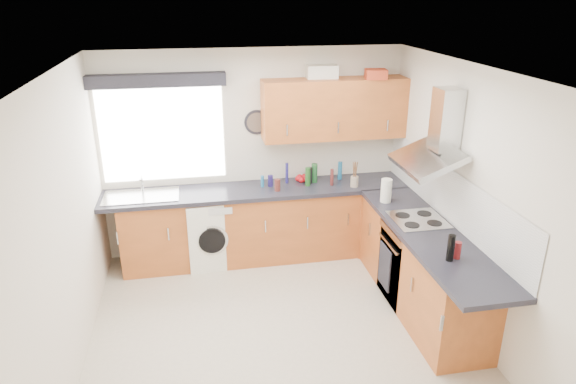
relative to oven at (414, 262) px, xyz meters
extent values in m
plane|color=beige|center=(-1.50, -0.30, -0.42)|extent=(3.60, 3.60, 0.00)
cube|color=white|center=(-1.50, -0.30, 2.08)|extent=(3.60, 3.60, 0.02)
cube|color=silver|center=(-1.50, 1.50, 0.82)|extent=(3.60, 0.02, 2.50)
cube|color=silver|center=(-1.50, -2.10, 0.82)|extent=(3.60, 0.02, 2.50)
cube|color=silver|center=(-3.30, -0.30, 0.82)|extent=(0.02, 3.60, 2.50)
cube|color=silver|center=(0.30, -0.30, 0.82)|extent=(0.02, 3.60, 2.50)
cube|color=white|center=(-2.55, 1.49, 1.12)|extent=(1.40, 0.02, 1.10)
cube|color=black|center=(-2.55, 1.40, 1.76)|extent=(1.50, 0.18, 0.14)
cube|color=white|center=(0.29, 0.00, 0.75)|extent=(0.01, 3.00, 0.54)
cube|color=#9E4D20|center=(-1.60, 1.21, 0.01)|extent=(3.00, 0.58, 0.86)
cube|color=#9E4D20|center=(0.00, 1.20, 0.01)|extent=(0.60, 0.60, 0.86)
cube|color=#9E4D20|center=(0.01, -0.15, 0.01)|extent=(0.58, 2.10, 0.86)
cube|color=black|center=(-1.50, 1.20, 0.46)|extent=(3.60, 0.62, 0.05)
cube|color=black|center=(0.00, -0.30, 0.46)|extent=(0.62, 2.42, 0.05)
cube|color=black|center=(0.00, 0.00, 0.00)|extent=(0.56, 0.58, 0.85)
cube|color=#B7BABB|center=(0.00, 0.00, 0.49)|extent=(0.52, 0.52, 0.01)
cube|color=#9E4D20|center=(-0.55, 1.32, 1.38)|extent=(1.70, 0.35, 0.70)
cube|color=white|center=(-2.07, 1.19, 0.00)|extent=(0.62, 0.60, 0.84)
cylinder|color=black|center=(-1.45, 1.48, 1.21)|extent=(0.30, 0.04, 0.30)
cube|color=white|center=(-0.69, 1.42, 1.80)|extent=(0.37, 0.27, 0.15)
cube|color=#C03B1E|center=(-0.10, 1.22, 1.78)|extent=(0.27, 0.23, 0.11)
cylinder|color=tan|center=(-0.35, 1.05, 0.55)|extent=(0.10, 0.10, 0.13)
cylinder|color=white|center=(-0.15, 0.54, 0.62)|extent=(0.13, 0.13, 0.26)
cylinder|color=#55241E|center=(-1.28, 1.08, 0.56)|extent=(0.07, 0.07, 0.14)
cylinder|color=#59211F|center=(-0.60, 1.15, 0.59)|extent=(0.04, 0.04, 0.20)
cylinder|color=#1D608C|center=(-1.43, 1.25, 0.55)|extent=(0.04, 0.04, 0.14)
cylinder|color=#1D5326|center=(-0.78, 1.29, 0.60)|extent=(0.07, 0.07, 0.23)
cylinder|color=#221854|center=(-1.33, 1.25, 0.55)|extent=(0.06, 0.06, 0.14)
cylinder|color=navy|center=(-1.12, 1.32, 0.61)|extent=(0.04, 0.04, 0.25)
cylinder|color=#1F511D|center=(-0.89, 1.18, 0.60)|extent=(0.06, 0.06, 0.23)
cylinder|color=black|center=(-0.85, 1.26, 0.58)|extent=(0.07, 0.07, 0.20)
cylinder|color=#1B5C85|center=(-0.45, 1.33, 0.60)|extent=(0.05, 0.05, 0.22)
cylinder|color=black|center=(-0.08, -0.83, 0.61)|extent=(0.06, 0.06, 0.24)
cylinder|color=maroon|center=(0.00, -0.80, 0.56)|extent=(0.06, 0.06, 0.16)
camera|label=1|loc=(-2.19, -4.43, 2.68)|focal=32.00mm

